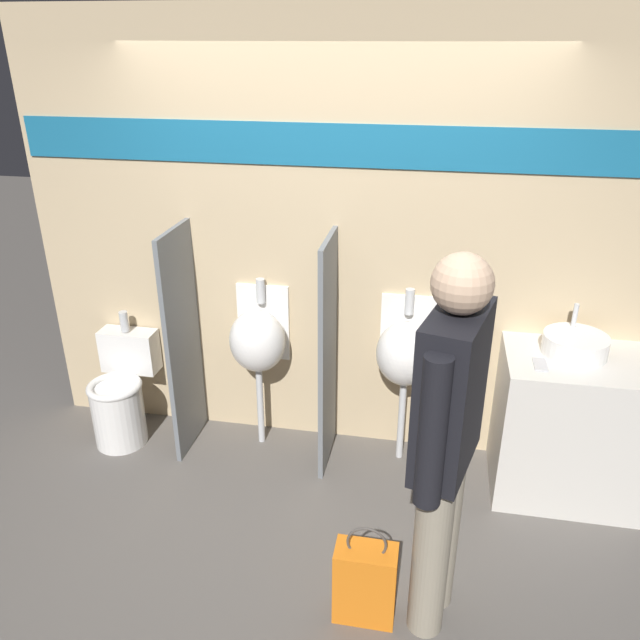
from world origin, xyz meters
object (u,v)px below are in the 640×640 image
at_px(urinal_near_counter, 258,340).
at_px(person_in_vest, 447,438).
at_px(toilet, 121,396).
at_px(urinal_far, 406,353).
at_px(sink_basin, 575,345).
at_px(cell_phone, 540,365).
at_px(shopping_bag, 365,582).

bearing_deg(urinal_near_counter, person_in_vest, -45.85).
relative_size(urinal_near_counter, toilet, 1.32).
bearing_deg(urinal_near_counter, urinal_far, 0.00).
distance_m(sink_basin, cell_phone, 0.28).
distance_m(toilet, person_in_vest, 2.46).
relative_size(urinal_far, toilet, 1.32).
relative_size(urinal_far, person_in_vest, 0.63).
xyz_separation_m(urinal_near_counter, person_in_vest, (1.17, -1.20, 0.24)).
distance_m(cell_phone, person_in_vest, 1.07).
height_order(sink_basin, urinal_far, sink_basin).
height_order(person_in_vest, shopping_bag, person_in_vest).
distance_m(cell_phone, urinal_near_counter, 1.70).
bearing_deg(toilet, shopping_bag, -32.75).
bearing_deg(toilet, urinal_near_counter, 7.92).
height_order(urinal_near_counter, person_in_vest, person_in_vest).
xyz_separation_m(sink_basin, urinal_near_counter, (-1.88, 0.08, -0.19)).
bearing_deg(urinal_far, cell_phone, -19.54).
bearing_deg(shopping_bag, sink_basin, 49.74).
bearing_deg(cell_phone, urinal_far, 160.46).
distance_m(urinal_far, person_in_vest, 1.25).
relative_size(cell_phone, person_in_vest, 0.08).
bearing_deg(toilet, urinal_far, 3.98).
distance_m(cell_phone, urinal_far, 0.79).
bearing_deg(cell_phone, toilet, 177.12).
relative_size(urinal_near_counter, urinal_far, 1.00).
bearing_deg(person_in_vest, urinal_far, 25.56).
distance_m(sink_basin, person_in_vest, 1.33).
bearing_deg(toilet, sink_basin, 0.97).
distance_m(urinal_near_counter, person_in_vest, 1.69).
height_order(cell_phone, toilet, cell_phone).
relative_size(sink_basin, urinal_far, 0.32).
height_order(toilet, shopping_bag, toilet).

